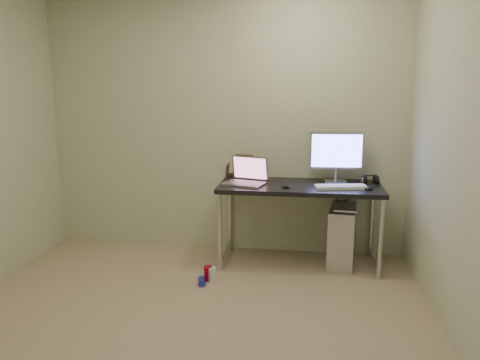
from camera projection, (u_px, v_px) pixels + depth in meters
name	position (u px, v px, depth m)	size (l,w,h in m)	color
floor	(180.00, 337.00, 3.10)	(3.50, 3.50, 0.00)	tan
wall_back	(224.00, 125.00, 4.54)	(3.50, 0.02, 2.50)	beige
wall_right	(479.00, 156.00, 2.61)	(0.02, 3.50, 2.50)	beige
desk	(300.00, 194.00, 4.25)	(1.46, 0.64, 0.75)	black
tower_computer	(342.00, 236.00, 4.31)	(0.29, 0.54, 0.58)	silver
cable_a	(336.00, 215.00, 4.52)	(0.01, 0.01, 0.70)	black
cable_b	(345.00, 218.00, 4.49)	(0.01, 0.01, 0.72)	black
can_red	(208.00, 273.00, 3.97)	(0.07, 0.07, 0.13)	#AA0420
can_white	(212.00, 274.00, 3.96)	(0.07, 0.07, 0.12)	white
can_blue	(202.00, 281.00, 3.90)	(0.06, 0.06, 0.11)	#202EB7
laptop	(246.00, 178.00, 4.26)	(0.42, 0.37, 0.24)	#B3B4BB
monitor	(337.00, 153.00, 4.28)	(0.50, 0.16, 0.47)	#B3B4BB
keyboard	(341.00, 187.00, 4.08)	(0.44, 0.14, 0.03)	white
mouse_right	(369.00, 187.00, 4.03)	(0.07, 0.11, 0.04)	black
mouse_left	(286.00, 185.00, 4.12)	(0.07, 0.12, 0.04)	black
headphones	(370.00, 181.00, 4.27)	(0.16, 0.10, 0.10)	black
picture_frame	(239.00, 166.00, 4.58)	(0.27, 0.03, 0.22)	black
webcam	(259.00, 168.00, 4.55)	(0.05, 0.04, 0.13)	silver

